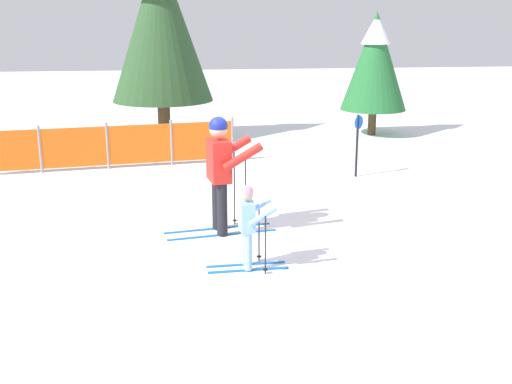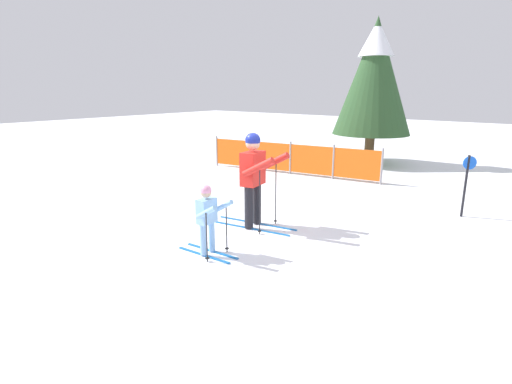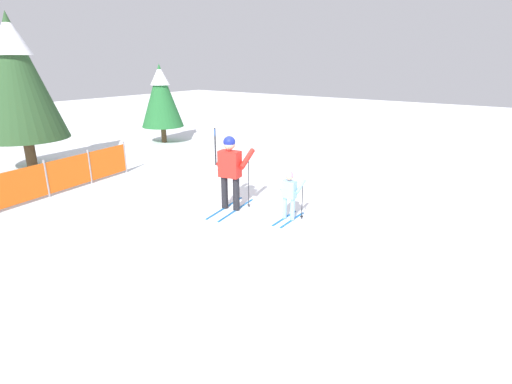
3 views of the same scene
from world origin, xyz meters
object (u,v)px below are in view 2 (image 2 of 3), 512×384
skier_child (208,214)px  trail_marker (467,179)px  skier_adult (254,171)px  conifer_near (374,75)px  safety_fence (290,158)px

skier_child → trail_marker: trail_marker is taller
skier_adult → skier_child: 1.61m
skier_child → conifer_near: conifer_near is taller
skier_child → conifer_near: (-1.27, 9.47, 2.40)m
safety_fence → conifer_near: conifer_near is taller
safety_fence → trail_marker: trail_marker is taller
skier_child → safety_fence: (-2.47, 6.12, -0.17)m
safety_fence → skier_child: bearing=-68.1°
skier_adult → safety_fence: bearing=106.1°
safety_fence → conifer_near: size_ratio=1.14×
skier_child → safety_fence: size_ratio=0.21×
conifer_near → trail_marker: (4.10, -4.71, -2.27)m
conifer_near → trail_marker: conifer_near is taller
safety_fence → conifer_near: (1.19, 3.34, 2.57)m
safety_fence → trail_marker: bearing=-14.4°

